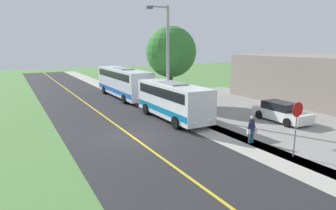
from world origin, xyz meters
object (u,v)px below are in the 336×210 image
object	(u,v)px
transit_bus_rear	(123,81)
shuttle_bus_front	(173,99)
street_light_pole	(167,56)
tree_curbside	(171,52)
parked_car_near	(281,112)
commercial_building	(328,80)
stop_sign	(297,120)
pedestrian_with_bags	(251,128)

from	to	relation	value
transit_bus_rear	shuttle_bus_front	bearing A→B (deg)	89.77
street_light_pole	tree_curbside	size ratio (longest dim) A/B	1.17
parked_car_near	commercial_building	xyz separation A→B (m)	(-10.01, -2.99, 1.63)
transit_bus_rear	stop_sign	distance (m)	21.01
shuttle_bus_front	street_light_pole	size ratio (longest dim) A/B	0.93
stop_sign	commercial_building	xyz separation A→B (m)	(-15.30, -8.36, 0.35)
street_light_pole	parked_car_near	world-z (taller)	street_light_pole
tree_curbside	pedestrian_with_bags	bearing A→B (deg)	82.48
stop_sign	pedestrian_with_bags	bearing A→B (deg)	-82.02
parked_car_near	commercial_building	world-z (taller)	commercial_building
stop_sign	street_light_pole	bearing A→B (deg)	-84.03
transit_bus_rear	commercial_building	world-z (taller)	commercial_building
transit_bus_rear	commercial_building	distance (m)	21.07
pedestrian_with_bags	street_light_pole	world-z (taller)	street_light_pole
transit_bus_rear	stop_sign	size ratio (longest dim) A/B	3.85
shuttle_bus_front	street_light_pole	distance (m)	3.69
parked_car_near	pedestrian_with_bags	bearing A→B (deg)	25.41
commercial_building	shuttle_bus_front	bearing A→B (deg)	-4.94
shuttle_bus_front	stop_sign	distance (m)	9.97
transit_bus_rear	pedestrian_with_bags	distance (m)	18.32
shuttle_bus_front	pedestrian_with_bags	xyz separation A→B (m)	(-1.27, 7.14, -0.70)
street_light_pole	shuttle_bus_front	bearing A→B (deg)	76.35
pedestrian_with_bags	stop_sign	bearing A→B (deg)	97.98
shuttle_bus_front	parked_car_near	xyz separation A→B (m)	(-6.94, 4.45, -0.90)
shuttle_bus_front	pedestrian_with_bags	size ratio (longest dim) A/B	4.91
commercial_building	transit_bus_rear	bearing A→B (deg)	-36.66
stop_sign	parked_car_near	size ratio (longest dim) A/B	0.65
stop_sign	tree_curbside	distance (m)	15.74
pedestrian_with_bags	stop_sign	world-z (taller)	stop_sign
shuttle_bus_front	commercial_building	bearing A→B (deg)	175.06
stop_sign	tree_curbside	world-z (taller)	tree_curbside
street_light_pole	parked_car_near	bearing A→B (deg)	136.23
shuttle_bus_front	parked_car_near	bearing A→B (deg)	147.31
street_light_pole	pedestrian_with_bags	bearing A→B (deg)	95.36
shuttle_bus_front	pedestrian_with_bags	distance (m)	7.29
shuttle_bus_front	transit_bus_rear	xyz separation A→B (m)	(-0.05, -11.11, 0.19)
parked_car_near	tree_curbside	xyz separation A→B (m)	(3.99, -10.01, 4.34)
tree_curbside	street_light_pole	bearing A→B (deg)	56.34
shuttle_bus_front	stop_sign	size ratio (longest dim) A/B	2.81
street_light_pole	commercial_building	distance (m)	17.01
shuttle_bus_front	pedestrian_with_bags	world-z (taller)	shuttle_bus_front
shuttle_bus_front	commercial_building	size ratio (longest dim) A/B	0.46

